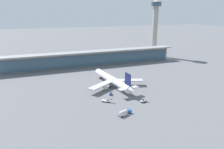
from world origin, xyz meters
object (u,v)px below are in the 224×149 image
service_truck_mid_apron_blue (124,112)px  control_tower (155,24)px  safety_cone_alpha (103,100)px  service_truck_under_wing_blue (111,94)px  service_truck_near_nose_white (106,101)px  service_truck_on_taxiway_white (143,101)px  service_truck_by_tail_red (125,82)px  airliner_on_stand (113,80)px

service_truck_mid_apron_blue → control_tower: size_ratio=0.12×
control_tower → safety_cone_alpha: size_ratio=103.17×
service_truck_under_wing_blue → service_truck_mid_apron_blue: service_truck_mid_apron_blue is taller
service_truck_near_nose_white → safety_cone_alpha: (-0.73, 3.26, -0.49)m
service_truck_near_nose_white → service_truck_mid_apron_blue: service_truck_mid_apron_blue is taller
service_truck_under_wing_blue → service_truck_on_taxiway_white: bearing=-52.3°
service_truck_mid_apron_blue → service_truck_by_tail_red: size_ratio=1.16×
service_truck_on_taxiway_white → service_truck_under_wing_blue: bearing=127.7°
airliner_on_stand → service_truck_by_tail_red: size_ratio=7.76×
service_truck_near_nose_white → safety_cone_alpha: 3.38m
service_truck_under_wing_blue → service_truck_near_nose_white: bearing=-124.6°
service_truck_on_taxiway_white → service_truck_by_tail_red: bearing=85.2°
airliner_on_stand → service_truck_near_nose_white: airliner_on_stand is taller
service_truck_under_wing_blue → control_tower: control_tower is taller
service_truck_by_tail_red → service_truck_near_nose_white: bearing=-132.9°
airliner_on_stand → service_truck_near_nose_white: (-14.03, -25.18, -4.13)m
service_truck_under_wing_blue → service_truck_on_taxiway_white: same height
service_truck_mid_apron_blue → control_tower: (98.93, 131.98, 37.67)m
control_tower → service_truck_on_taxiway_white: bearing=-123.9°
airliner_on_stand → service_truck_mid_apron_blue: (-10.43, -44.97, -3.23)m
safety_cone_alpha → service_truck_on_taxiway_white: bearing=-28.6°
service_truck_near_nose_white → control_tower: size_ratio=0.09×
airliner_on_stand → service_truck_under_wing_blue: 17.35m
airliner_on_stand → service_truck_by_tail_red: bearing=4.5°
service_truck_mid_apron_blue → service_truck_by_tail_red: bearing=65.8°
service_truck_mid_apron_blue → safety_cone_alpha: bearing=100.6°
service_truck_mid_apron_blue → airliner_on_stand: bearing=76.9°
airliner_on_stand → control_tower: bearing=44.5°
service_truck_under_wing_blue → control_tower: (95.69, 102.26, 38.50)m
airliner_on_stand → safety_cone_alpha: (-14.76, -21.92, -4.62)m
service_truck_mid_apron_blue → service_truck_under_wing_blue: bearing=83.8°
service_truck_by_tail_red → service_truck_mid_apron_blue: bearing=-114.2°
control_tower → safety_cone_alpha: 155.09m
safety_cone_alpha → control_tower: bearing=46.5°
airliner_on_stand → service_truck_mid_apron_blue: size_ratio=6.67×
service_truck_near_nose_white → service_truck_by_tail_red: 35.48m
service_truck_mid_apron_blue → service_truck_on_taxiway_white: size_ratio=2.94×
service_truck_near_nose_white → service_truck_by_tail_red: (24.15, 25.98, 0.88)m
service_truck_under_wing_blue → airliner_on_stand: bearing=64.8°
service_truck_near_nose_white → service_truck_on_taxiway_white: size_ratio=2.06×
service_truck_by_tail_red → service_truck_on_taxiway_white: service_truck_by_tail_red is taller
service_truck_near_nose_white → safety_cone_alpha: service_truck_near_nose_white is taller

